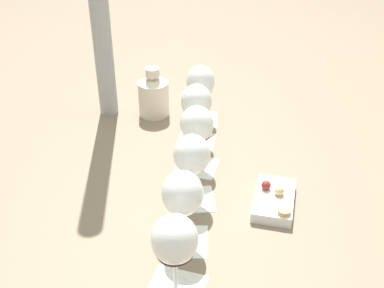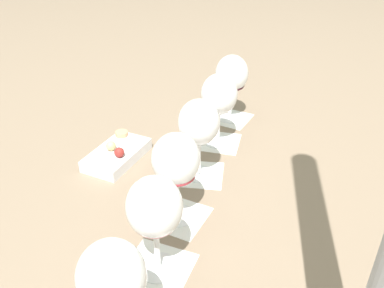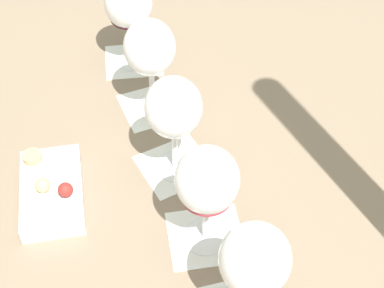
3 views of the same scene
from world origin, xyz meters
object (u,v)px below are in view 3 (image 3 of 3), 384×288
at_px(wine_glass_4, 150,52).
at_px(snack_dish, 52,190).
at_px(wine_glass_3, 174,112).
at_px(wine_glass_1, 254,263).
at_px(wine_glass_2, 207,184).
at_px(wine_glass_5, 129,7).

xyz_separation_m(wine_glass_4, snack_dish, (-0.25, 0.06, -0.11)).
distance_m(wine_glass_4, snack_dish, 0.28).
distance_m(wine_glass_3, wine_glass_4, 0.15).
distance_m(wine_glass_1, wine_glass_3, 0.28).
distance_m(wine_glass_2, wine_glass_3, 0.15).
bearing_deg(wine_glass_4, wine_glass_5, 41.39).
relative_size(wine_glass_1, wine_glass_4, 1.00).
distance_m(wine_glass_1, wine_glass_5, 0.57).
xyz_separation_m(wine_glass_1, wine_glass_2, (0.09, 0.10, 0.00)).
bearing_deg(wine_glass_5, wine_glass_2, -139.41).
bearing_deg(snack_dish, wine_glass_1, -101.50).
bearing_deg(wine_glass_1, wine_glass_3, 43.85).
relative_size(wine_glass_1, wine_glass_5, 1.00).
height_order(wine_glass_1, wine_glass_2, same).
relative_size(wine_glass_1, snack_dish, 0.97).
bearing_deg(wine_glass_2, wine_glass_1, -133.49).
relative_size(wine_glass_2, wine_glass_5, 1.00).
bearing_deg(wine_glass_3, wine_glass_5, 40.15).
height_order(wine_glass_4, wine_glass_5, same).
bearing_deg(wine_glass_2, wine_glass_3, 41.43).
bearing_deg(snack_dish, wine_glass_3, -49.22).
bearing_deg(wine_glass_1, wine_glass_2, 46.51).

